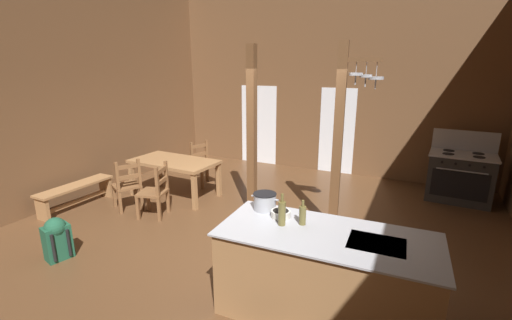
{
  "coord_description": "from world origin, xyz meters",
  "views": [
    {
      "loc": [
        2.19,
        -4.0,
        2.54
      ],
      "look_at": [
        -0.03,
        0.59,
        1.15
      ],
      "focal_mm": 24.13,
      "sensor_mm": 36.0,
      "label": 1
    }
  ],
  "objects_px": {
    "dining_table": "(174,164)",
    "ladderback_chair_by_post": "(203,164)",
    "kitchen_island": "(324,275)",
    "bottle_tall_on_counter": "(303,215)",
    "stockpot_on_counter": "(265,201)",
    "backpack": "(57,237)",
    "ladderback_chair_near_window": "(127,185)",
    "bottle_short_on_counter": "(282,213)",
    "stove_range": "(460,176)",
    "ladderback_chair_at_table_end": "(155,191)",
    "bench_along_left_wall": "(76,192)",
    "mixing_bowl_on_counter": "(281,214)"
  },
  "relations": [
    {
      "from": "bench_along_left_wall",
      "to": "bottle_tall_on_counter",
      "type": "distance_m",
      "value": 4.69
    },
    {
      "from": "ladderback_chair_by_post",
      "to": "bottle_short_on_counter",
      "type": "xyz_separation_m",
      "value": [
        3.03,
        -2.95,
        0.62
      ]
    },
    {
      "from": "stockpot_on_counter",
      "to": "bottle_tall_on_counter",
      "type": "relative_size",
      "value": 1.25
    },
    {
      "from": "ladderback_chair_at_table_end",
      "to": "stockpot_on_counter",
      "type": "height_order",
      "value": "stockpot_on_counter"
    },
    {
      "from": "bench_along_left_wall",
      "to": "stockpot_on_counter",
      "type": "bearing_deg",
      "value": -7.51
    },
    {
      "from": "ladderback_chair_near_window",
      "to": "bottle_short_on_counter",
      "type": "bearing_deg",
      "value": -19.0
    },
    {
      "from": "dining_table",
      "to": "kitchen_island",
      "type": "bearing_deg",
      "value": -30.26
    },
    {
      "from": "dining_table",
      "to": "stove_range",
      "type": "bearing_deg",
      "value": 23.46
    },
    {
      "from": "backpack",
      "to": "stockpot_on_counter",
      "type": "height_order",
      "value": "stockpot_on_counter"
    },
    {
      "from": "ladderback_chair_near_window",
      "to": "ladderback_chair_by_post",
      "type": "relative_size",
      "value": 1.0
    },
    {
      "from": "ladderback_chair_by_post",
      "to": "stockpot_on_counter",
      "type": "bearing_deg",
      "value": -44.56
    },
    {
      "from": "kitchen_island",
      "to": "ladderback_chair_near_window",
      "type": "xyz_separation_m",
      "value": [
        -3.95,
        1.18,
        -0.02
      ]
    },
    {
      "from": "stove_range",
      "to": "bottle_short_on_counter",
      "type": "bearing_deg",
      "value": -114.51
    },
    {
      "from": "dining_table",
      "to": "bottle_short_on_counter",
      "type": "relative_size",
      "value": 5.01
    },
    {
      "from": "ladderback_chair_near_window",
      "to": "ladderback_chair_by_post",
      "type": "bearing_deg",
      "value": 75.87
    },
    {
      "from": "kitchen_island",
      "to": "bottle_tall_on_counter",
      "type": "height_order",
      "value": "bottle_tall_on_counter"
    },
    {
      "from": "backpack",
      "to": "bottle_short_on_counter",
      "type": "height_order",
      "value": "bottle_short_on_counter"
    },
    {
      "from": "stove_range",
      "to": "ladderback_chair_at_table_end",
      "type": "bearing_deg",
      "value": -146.53
    },
    {
      "from": "ladderback_chair_by_post",
      "to": "backpack",
      "type": "distance_m",
      "value": 3.44
    },
    {
      "from": "backpack",
      "to": "bottle_short_on_counter",
      "type": "bearing_deg",
      "value": 8.99
    },
    {
      "from": "kitchen_island",
      "to": "stove_range",
      "type": "distance_m",
      "value": 4.58
    },
    {
      "from": "backpack",
      "to": "stockpot_on_counter",
      "type": "bearing_deg",
      "value": 15.82
    },
    {
      "from": "bottle_short_on_counter",
      "to": "dining_table",
      "type": "bearing_deg",
      "value": 145.98
    },
    {
      "from": "kitchen_island",
      "to": "mixing_bowl_on_counter",
      "type": "distance_m",
      "value": 0.77
    },
    {
      "from": "ladderback_chair_by_post",
      "to": "mixing_bowl_on_counter",
      "type": "distance_m",
      "value": 4.08
    },
    {
      "from": "ladderback_chair_near_window",
      "to": "ladderback_chair_at_table_end",
      "type": "xyz_separation_m",
      "value": [
        0.67,
        -0.02,
        0.0
      ]
    },
    {
      "from": "bottle_short_on_counter",
      "to": "stove_range",
      "type": "bearing_deg",
      "value": 65.49
    },
    {
      "from": "kitchen_island",
      "to": "bottle_tall_on_counter",
      "type": "distance_m",
      "value": 0.65
    },
    {
      "from": "backpack",
      "to": "stockpot_on_counter",
      "type": "relative_size",
      "value": 1.76
    },
    {
      "from": "ladderback_chair_near_window",
      "to": "dining_table",
      "type": "bearing_deg",
      "value": 69.99
    },
    {
      "from": "bottle_tall_on_counter",
      "to": "stockpot_on_counter",
      "type": "bearing_deg",
      "value": 160.5
    },
    {
      "from": "ladderback_chair_at_table_end",
      "to": "stockpot_on_counter",
      "type": "bearing_deg",
      "value": -19.69
    },
    {
      "from": "ladderback_chair_at_table_end",
      "to": "bottle_short_on_counter",
      "type": "height_order",
      "value": "bottle_short_on_counter"
    },
    {
      "from": "mixing_bowl_on_counter",
      "to": "kitchen_island",
      "type": "bearing_deg",
      "value": -16.38
    },
    {
      "from": "bottle_tall_on_counter",
      "to": "bottle_short_on_counter",
      "type": "distance_m",
      "value": 0.22
    },
    {
      "from": "stockpot_on_counter",
      "to": "bottle_tall_on_counter",
      "type": "distance_m",
      "value": 0.55
    },
    {
      "from": "dining_table",
      "to": "bottle_tall_on_counter",
      "type": "height_order",
      "value": "bottle_tall_on_counter"
    },
    {
      "from": "dining_table",
      "to": "bottle_short_on_counter",
      "type": "bearing_deg",
      "value": -34.02
    },
    {
      "from": "bench_along_left_wall",
      "to": "backpack",
      "type": "bearing_deg",
      "value": -44.39
    },
    {
      "from": "ladderback_chair_at_table_end",
      "to": "stockpot_on_counter",
      "type": "relative_size",
      "value": 2.8
    },
    {
      "from": "ladderback_chair_at_table_end",
      "to": "bottle_short_on_counter",
      "type": "distance_m",
      "value": 3.1
    },
    {
      "from": "dining_table",
      "to": "bench_along_left_wall",
      "type": "distance_m",
      "value": 1.83
    },
    {
      "from": "stove_range",
      "to": "backpack",
      "type": "distance_m",
      "value": 6.97
    },
    {
      "from": "dining_table",
      "to": "stockpot_on_counter",
      "type": "height_order",
      "value": "stockpot_on_counter"
    },
    {
      "from": "dining_table",
      "to": "ladderback_chair_by_post",
      "type": "relative_size",
      "value": 1.82
    },
    {
      "from": "stove_range",
      "to": "bottle_short_on_counter",
      "type": "distance_m",
      "value": 4.8
    },
    {
      "from": "kitchen_island",
      "to": "ladderback_chair_near_window",
      "type": "relative_size",
      "value": 2.31
    },
    {
      "from": "stove_range",
      "to": "bottle_tall_on_counter",
      "type": "distance_m",
      "value": 4.63
    },
    {
      "from": "ladderback_chair_by_post",
      "to": "ladderback_chair_at_table_end",
      "type": "height_order",
      "value": "same"
    },
    {
      "from": "ladderback_chair_by_post",
      "to": "bench_along_left_wall",
      "type": "distance_m",
      "value": 2.53
    }
  ]
}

